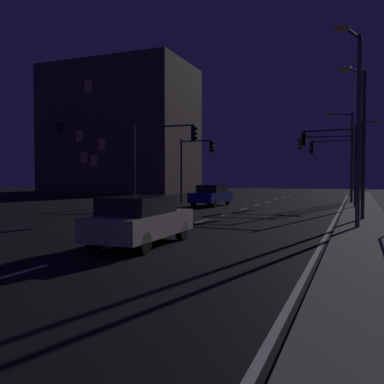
% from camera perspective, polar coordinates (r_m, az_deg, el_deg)
% --- Properties ---
extents(ground_plane, '(112.00, 112.00, 0.00)m').
position_cam_1_polar(ground_plane, '(20.94, 1.90, -3.85)').
color(ground_plane, black).
rests_on(ground_plane, ground).
extents(sidewalk_right, '(2.26, 77.00, 0.14)m').
position_cam_1_polar(sidewalk_right, '(19.69, 22.73, -4.20)').
color(sidewalk_right, gray).
rests_on(sidewalk_right, ground).
extents(lane_markings_center, '(0.14, 50.00, 0.01)m').
position_cam_1_polar(lane_markings_center, '(24.24, 4.72, -3.02)').
color(lane_markings_center, silver).
rests_on(lane_markings_center, ground).
extents(lane_edge_line, '(0.14, 53.00, 0.01)m').
position_cam_1_polar(lane_edge_line, '(24.69, 19.34, -3.04)').
color(lane_edge_line, silver).
rests_on(lane_edge_line, ground).
extents(car, '(1.88, 4.42, 1.57)m').
position_cam_1_polar(car, '(13.27, -7.08, -3.79)').
color(car, beige).
rests_on(car, ground).
extents(car_oncoming, '(2.08, 4.50, 1.57)m').
position_cam_1_polar(car_oncoming, '(30.88, 2.71, -0.39)').
color(car_oncoming, navy).
rests_on(car_oncoming, ground).
extents(traffic_light_far_center, '(4.23, 0.75, 5.45)m').
position_cam_1_polar(traffic_light_far_center, '(34.68, 18.23, 5.03)').
color(traffic_light_far_center, '#4C4C51').
rests_on(traffic_light_far_center, sidewalk_right).
extents(traffic_light_mid_right, '(4.63, 0.35, 5.71)m').
position_cam_1_polar(traffic_light_mid_right, '(27.40, -4.37, 6.04)').
color(traffic_light_mid_right, '#4C4C51').
rests_on(traffic_light_mid_right, ground).
extents(traffic_light_overhead_east, '(3.70, 0.46, 5.47)m').
position_cam_1_polar(traffic_light_overhead_east, '(30.11, 18.64, 5.45)').
color(traffic_light_overhead_east, '#38383D').
rests_on(traffic_light_overhead_east, sidewalk_right).
extents(traffic_light_far_left, '(3.08, 0.34, 5.41)m').
position_cam_1_polar(traffic_light_far_left, '(34.79, 0.43, 4.74)').
color(traffic_light_far_left, '#2D3033').
rests_on(traffic_light_far_left, ground).
extents(traffic_light_near_right, '(3.48, 0.46, 5.25)m').
position_cam_1_polar(traffic_light_near_right, '(36.43, 18.81, 4.60)').
color(traffic_light_near_right, '#2D3033').
rests_on(traffic_light_near_right, sidewalk_right).
extents(street_lamp_far_end, '(1.57, 1.13, 7.20)m').
position_cam_1_polar(street_lamp_far_end, '(41.89, 22.67, 5.09)').
color(street_lamp_far_end, '#2D3033').
rests_on(street_lamp_far_end, sidewalk_right).
extents(street_lamp_median, '(2.13, 1.12, 7.25)m').
position_cam_1_polar(street_lamp_median, '(36.17, 20.60, 5.72)').
color(street_lamp_median, '#4C4C51').
rests_on(street_lamp_median, sidewalk_right).
extents(street_lamp_corner, '(0.98, 2.05, 7.72)m').
position_cam_1_polar(street_lamp_corner, '(17.89, 21.64, 10.29)').
color(street_lamp_corner, '#4C4C51').
rests_on(street_lamp_corner, sidewalk_right).
extents(street_lamp_mid_block, '(1.22, 1.99, 7.11)m').
position_cam_1_polar(street_lamp_mid_block, '(21.41, 22.13, 8.05)').
color(street_lamp_mid_block, '#38383D').
rests_on(street_lamp_mid_block, sidewalk_right).
extents(building_distant, '(20.37, 12.91, 17.97)m').
position_cam_1_polar(building_distant, '(61.86, -9.77, 8.43)').
color(building_distant, brown).
rests_on(building_distant, ground).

